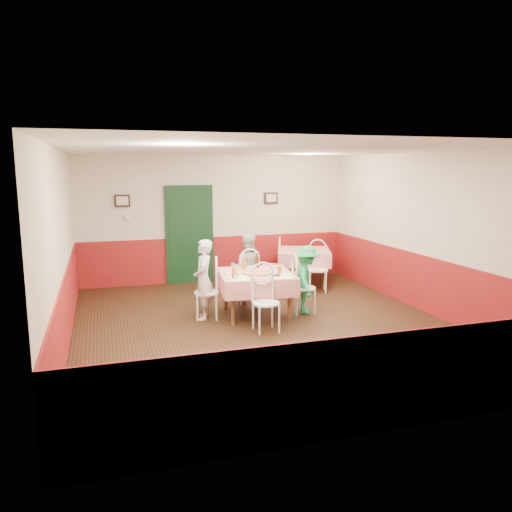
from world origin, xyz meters
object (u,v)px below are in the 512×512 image
object	(u,v)px
wallet	(276,275)
diner_left	(203,280)
chair_second_a	(272,266)
chair_left	(207,292)
chair_second_b	(318,270)
beer_bottle	(257,261)
pizza	(257,273)
glass_a	(234,272)
chair_right	(304,288)
glass_c	(244,264)
main_table	(256,294)
second_table	(304,267)
diner_right	(306,280)
glass_b	(280,270)
diner_far	(247,268)
chair_far	(248,280)
chair_near	(266,303)

from	to	relation	value
wallet	diner_left	bearing A→B (deg)	164.32
chair_second_a	diner_left	size ratio (longest dim) A/B	0.66
chair_left	chair_second_b	distance (m)	2.83
beer_bottle	pizza	bearing A→B (deg)	-107.52
glass_a	wallet	world-z (taller)	glass_a
chair_right	pizza	xyz separation A→B (m)	(-0.85, 0.02, 0.33)
chair_left	glass_c	world-z (taller)	glass_c
main_table	chair_second_a	world-z (taller)	chair_second_a
chair_second_a	diner_left	bearing A→B (deg)	-23.88
glass_c	chair_left	bearing A→B (deg)	-158.11
second_table	diner_right	xyz separation A→B (m)	(-0.84, -2.12, 0.22)
diner_left	second_table	bearing A→B (deg)	139.56
glass_b	glass_c	world-z (taller)	glass_c
diner_far	diner_right	size ratio (longest dim) A/B	1.10
chair_left	main_table	bearing A→B (deg)	94.88
pizza	beer_bottle	bearing A→B (deg)	72.48
pizza	chair_second_a	bearing A→B (deg)	64.82
chair_second_a	glass_b	distance (m)	2.38
glass_b	beer_bottle	world-z (taller)	beer_bottle
glass_b	chair_far	bearing A→B (deg)	102.35
chair_right	diner_left	size ratio (longest dim) A/B	0.66
pizza	diner_left	world-z (taller)	diner_left
chair_far	diner_far	world-z (taller)	diner_far
wallet	main_table	bearing A→B (deg)	130.43
chair_second_a	glass_a	bearing A→B (deg)	-12.30
glass_c	diner_right	size ratio (longest dim) A/B	0.13
glass_b	diner_right	size ratio (longest dim) A/B	0.12
glass_b	wallet	bearing A→B (deg)	-129.47
glass_a	diner_far	bearing A→B (deg)	63.20
chair_far	wallet	world-z (taller)	chair_far
chair_near	glass_b	size ratio (longest dim) A/B	6.46
chair_second_a	glass_c	distance (m)	1.98
chair_near	glass_b	distance (m)	0.83
glass_c	chair_near	bearing A→B (deg)	-90.36
chair_near	diner_far	bearing A→B (deg)	82.50
chair_second_b	chair_left	bearing A→B (deg)	-135.05
glass_c	diner_right	xyz separation A→B (m)	(0.99, -0.51, -0.24)
beer_bottle	chair_far	bearing A→B (deg)	95.70
chair_right	glass_a	distance (m)	1.34
chair_near	pizza	bearing A→B (deg)	82.10
chair_second_b	main_table	bearing A→B (deg)	-123.23
glass_c	chair_second_b	bearing A→B (deg)	25.41
glass_c	beer_bottle	xyz separation A→B (m)	(0.24, -0.01, 0.04)
diner_right	chair_far	bearing A→B (deg)	59.50
glass_a	glass_b	distance (m)	0.78
chair_second_a	chair_second_b	xyz separation A→B (m)	(0.75, -0.75, 0.00)
glass_a	diner_far	world-z (taller)	diner_far
glass_a	wallet	xyz separation A→B (m)	(0.68, -0.19, -0.06)
chair_far	diner_left	bearing A→B (deg)	40.27
diner_far	wallet	bearing A→B (deg)	115.27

